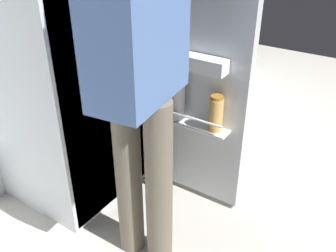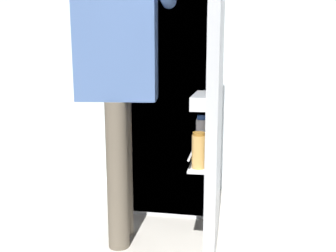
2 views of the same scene
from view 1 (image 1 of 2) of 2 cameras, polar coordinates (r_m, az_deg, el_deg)
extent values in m
plane|color=#B7B2A8|center=(2.12, -2.63, -13.71)|extent=(6.51, 6.51, 0.00)
cube|color=silver|center=(2.02, -15.83, 9.97)|extent=(0.62, 0.58, 1.62)
cube|color=white|center=(1.83, -9.75, 8.56)|extent=(0.58, 0.01, 1.58)
cube|color=white|center=(1.86, -10.76, 8.33)|extent=(0.54, 0.09, 0.01)
cube|color=silver|center=(1.91, 4.21, 10.13)|extent=(0.06, 0.61, 1.58)
cube|color=white|center=(1.98, 2.78, 0.53)|extent=(0.09, 0.47, 0.01)
cylinder|color=silver|center=(1.92, 2.19, 1.63)|extent=(0.01, 0.45, 0.01)
cube|color=white|center=(1.84, 3.03, 9.80)|extent=(0.08, 0.40, 0.07)
cylinder|color=tan|center=(1.87, 7.24, 1.68)|extent=(0.07, 0.07, 0.17)
cylinder|color=#996623|center=(1.83, 7.43, 4.29)|extent=(0.06, 0.06, 0.02)
cylinder|color=#333842|center=(2.01, -0.63, 3.64)|extent=(0.07, 0.07, 0.15)
cylinder|color=silver|center=(1.98, -0.64, 5.85)|extent=(0.05, 0.05, 0.02)
cylinder|color=white|center=(1.95, 1.55, 3.92)|extent=(0.07, 0.07, 0.22)
cylinder|color=#335BB2|center=(1.91, 1.59, 7.18)|extent=(0.06, 0.06, 0.02)
cylinder|color=#665B4C|center=(1.72, -5.95, -7.82)|extent=(0.12, 0.12, 0.83)
cylinder|color=#665B4C|center=(1.65, -1.39, -9.30)|extent=(0.12, 0.12, 0.83)
cube|color=#4C6BA3|center=(1.37, -4.71, 15.51)|extent=(0.45, 0.27, 0.59)
cylinder|color=#4C6BA3|center=(1.49, -11.98, 15.29)|extent=(0.08, 0.08, 0.55)
camera|label=2|loc=(2.04, 65.27, 1.11)|focal=39.47mm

